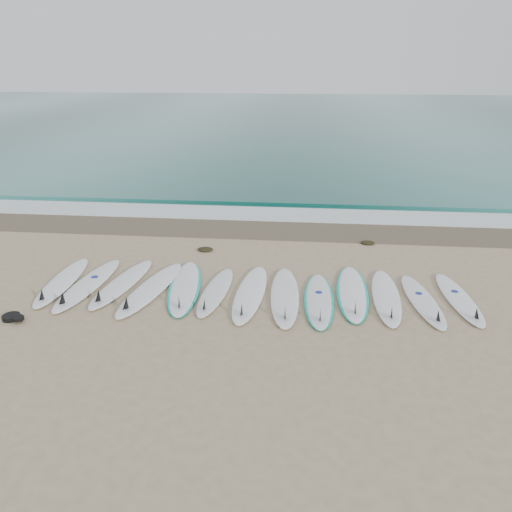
# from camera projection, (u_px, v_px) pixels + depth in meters

# --- Properties ---
(ground) EXTENTS (120.00, 120.00, 0.00)m
(ground) POSITION_uv_depth(u_px,v_px,m) (251.00, 294.00, 10.10)
(ground) COLOR tan
(ocean) EXTENTS (120.00, 55.00, 0.03)m
(ocean) POSITION_uv_depth(u_px,v_px,m) (295.00, 117.00, 40.14)
(ocean) COLOR #23665E
(ocean) RESTS_ON ground
(wet_sand_band) EXTENTS (120.00, 1.80, 0.01)m
(wet_sand_band) POSITION_uv_depth(u_px,v_px,m) (267.00, 229.00, 13.89)
(wet_sand_band) COLOR brown
(wet_sand_band) RESTS_ON ground
(foam_band) EXTENTS (120.00, 1.40, 0.04)m
(foam_band) POSITION_uv_depth(u_px,v_px,m) (270.00, 214.00, 15.18)
(foam_band) COLOR silver
(foam_band) RESTS_ON ground
(wave_crest) EXTENTS (120.00, 1.00, 0.10)m
(wave_crest) POSITION_uv_depth(u_px,v_px,m) (274.00, 200.00, 16.56)
(wave_crest) COLOR #23665E
(wave_crest) RESTS_ON ground
(surfboard_0) EXTENTS (0.65, 2.58, 0.33)m
(surfboard_0) POSITION_uv_depth(u_px,v_px,m) (61.00, 282.00, 10.49)
(surfboard_0) COLOR white
(surfboard_0) RESTS_ON ground
(surfboard_1) EXTENTS (0.79, 2.74, 0.35)m
(surfboard_1) POSITION_uv_depth(u_px,v_px,m) (87.00, 285.00, 10.36)
(surfboard_1) COLOR white
(surfboard_1) RESTS_ON ground
(surfboard_2) EXTENTS (0.91, 2.64, 0.33)m
(surfboard_2) POSITION_uv_depth(u_px,v_px,m) (121.00, 284.00, 10.41)
(surfboard_2) COLOR white
(surfboard_2) RESTS_ON ground
(surfboard_3) EXTENTS (1.04, 2.80, 0.35)m
(surfboard_3) POSITION_uv_depth(u_px,v_px,m) (149.00, 289.00, 10.16)
(surfboard_3) COLOR white
(surfboard_3) RESTS_ON ground
(surfboard_4) EXTENTS (0.99, 2.76, 0.34)m
(surfboard_4) POSITION_uv_depth(u_px,v_px,m) (185.00, 287.00, 10.27)
(surfboard_4) COLOR white
(surfboard_4) RESTS_ON ground
(surfboard_5) EXTENTS (0.66, 2.36, 0.30)m
(surfboard_5) POSITION_uv_depth(u_px,v_px,m) (215.00, 292.00, 10.06)
(surfboard_5) COLOR silver
(surfboard_5) RESTS_ON ground
(surfboard_6) EXTENTS (0.70, 2.74, 0.35)m
(surfboard_6) POSITION_uv_depth(u_px,v_px,m) (250.00, 294.00, 9.97)
(surfboard_6) COLOR white
(surfboard_6) RESTS_ON ground
(surfboard_7) EXTENTS (0.70, 2.75, 0.35)m
(surfboard_7) POSITION_uv_depth(u_px,v_px,m) (285.00, 297.00, 9.85)
(surfboard_7) COLOR white
(surfboard_7) RESTS_ON ground
(surfboard_8) EXTENTS (0.59, 2.45, 0.31)m
(surfboard_8) POSITION_uv_depth(u_px,v_px,m) (319.00, 300.00, 9.74)
(surfboard_8) COLOR white
(surfboard_8) RESTS_ON ground
(surfboard_9) EXTENTS (0.72, 2.67, 0.34)m
(surfboard_9) POSITION_uv_depth(u_px,v_px,m) (352.00, 293.00, 10.04)
(surfboard_9) COLOR white
(surfboard_9) RESTS_ON ground
(surfboard_10) EXTENTS (0.66, 2.61, 0.33)m
(surfboard_10) POSITION_uv_depth(u_px,v_px,m) (386.00, 297.00, 9.83)
(surfboard_10) COLOR white
(surfboard_10) RESTS_ON ground
(surfboard_11) EXTENTS (0.74, 2.41, 0.30)m
(surfboard_11) POSITION_uv_depth(u_px,v_px,m) (423.00, 301.00, 9.67)
(surfboard_11) COLOR white
(surfboard_11) RESTS_ON ground
(surfboard_12) EXTENTS (0.68, 2.41, 0.30)m
(surfboard_12) POSITION_uv_depth(u_px,v_px,m) (460.00, 299.00, 9.75)
(surfboard_12) COLOR white
(surfboard_12) RESTS_ON ground
(seaweed_near) EXTENTS (0.39, 0.30, 0.07)m
(seaweed_near) POSITION_uv_depth(u_px,v_px,m) (205.00, 249.00, 12.35)
(seaweed_near) COLOR black
(seaweed_near) RESTS_ON ground
(seaweed_far) EXTENTS (0.36, 0.28, 0.07)m
(seaweed_far) POSITION_uv_depth(u_px,v_px,m) (368.00, 243.00, 12.79)
(seaweed_far) COLOR black
(seaweed_far) RESTS_ON ground
(leash_coil) EXTENTS (0.46, 0.36, 0.11)m
(leash_coil) POSITION_uv_depth(u_px,v_px,m) (13.00, 317.00, 9.09)
(leash_coil) COLOR black
(leash_coil) RESTS_ON ground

